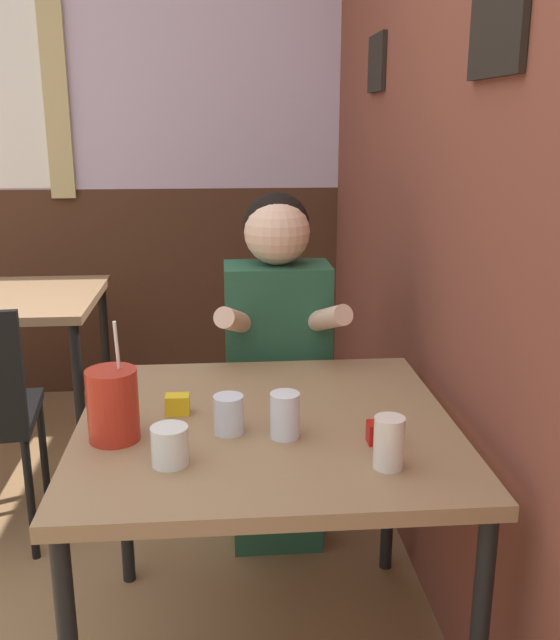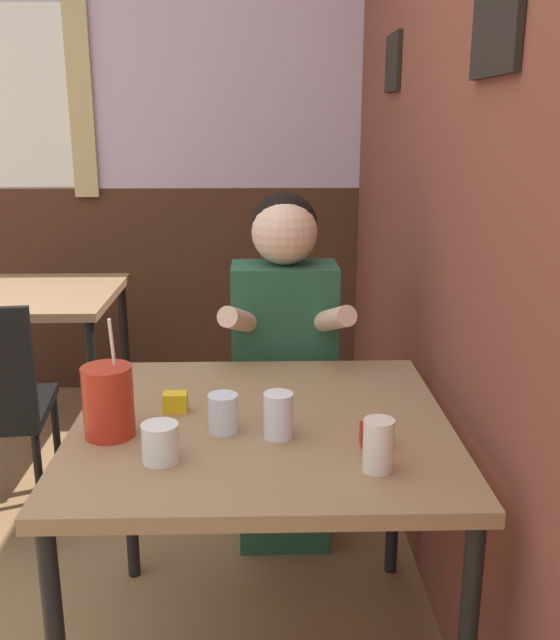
{
  "view_description": "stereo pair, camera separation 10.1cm",
  "coord_description": "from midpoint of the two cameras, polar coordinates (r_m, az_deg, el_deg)",
  "views": [
    {
      "loc": [
        0.5,
        -1.3,
        1.44
      ],
      "look_at": [
        0.65,
        0.51,
        0.93
      ],
      "focal_mm": 40.0,
      "sensor_mm": 36.0,
      "label": 1
    },
    {
      "loc": [
        0.6,
        -1.31,
        1.44
      ],
      "look_at": [
        0.65,
        0.51,
        0.93
      ],
      "focal_mm": 40.0,
      "sensor_mm": 36.0,
      "label": 2
    }
  ],
  "objects": [
    {
      "name": "brick_wall_right",
      "position": [
        2.6,
        8.75,
        13.53
      ],
      "size": [
        0.08,
        4.46,
        2.7
      ],
      "color": "brown",
      "rests_on": "ground_plane"
    },
    {
      "name": "condiment_mustard",
      "position": [
        1.84,
        -9.78,
        -6.69
      ],
      "size": [
        0.06,
        0.04,
        0.05
      ],
      "color": "yellow",
      "rests_on": "main_table"
    },
    {
      "name": "condiment_ketchup",
      "position": [
        1.67,
        6.31,
        -8.96
      ],
      "size": [
        0.06,
        0.04,
        0.05
      ],
      "color": "#B7140F",
      "rests_on": "main_table"
    },
    {
      "name": "glass_center",
      "position": [
        1.58,
        -10.65,
        -9.87
      ],
      "size": [
        0.08,
        0.08,
        0.09
      ],
      "color": "silver",
      "rests_on": "main_table"
    },
    {
      "name": "glass_far_side",
      "position": [
        1.55,
        6.83,
        -9.73
      ],
      "size": [
        0.07,
        0.07,
        0.11
      ],
      "color": "silver",
      "rests_on": "main_table"
    },
    {
      "name": "glass_by_brick",
      "position": [
        1.71,
        -5.84,
        -7.54
      ],
      "size": [
        0.07,
        0.07,
        0.09
      ],
      "color": "silver",
      "rests_on": "main_table"
    },
    {
      "name": "person_seated",
      "position": [
        2.37,
        -1.45,
        -3.74
      ],
      "size": [
        0.42,
        0.41,
        1.22
      ],
      "color": "#235138",
      "rests_on": "ground_plane"
    },
    {
      "name": "cocktail_pitcher",
      "position": [
        1.71,
        -14.9,
        -6.6
      ],
      "size": [
        0.12,
        0.12,
        0.29
      ],
      "color": "#B22819",
      "rests_on": "main_table"
    },
    {
      "name": "glass_near_pitcher",
      "position": [
        1.68,
        -1.35,
        -7.64
      ],
      "size": [
        0.07,
        0.07,
        0.11
      ],
      "color": "silver",
      "rests_on": "main_table"
    },
    {
      "name": "main_table",
      "position": [
        1.81,
        -2.75,
        -9.91
      ],
      "size": [
        0.93,
        0.89,
        0.72
      ],
      "color": "#93704C",
      "rests_on": "ground_plane"
    },
    {
      "name": "background_table",
      "position": [
        3.27,
        -20.78,
        0.37
      ],
      "size": [
        0.65,
        0.76,
        0.72
      ],
      "color": "#93704C",
      "rests_on": "ground_plane"
    },
    {
      "name": "back_wall",
      "position": [
        3.83,
        -13.58,
        14.03
      ],
      "size": [
        5.22,
        0.09,
        2.7
      ],
      "color": "silver",
      "rests_on": "ground_plane"
    }
  ]
}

